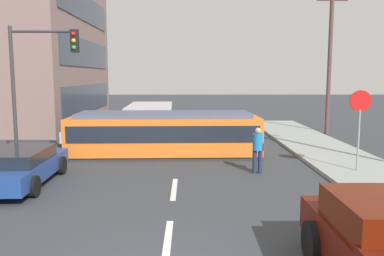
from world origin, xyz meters
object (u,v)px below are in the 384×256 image
at_px(streetcar_tram, 165,133).
at_px(stop_sign, 360,114).
at_px(traffic_light_mast, 38,70).
at_px(utility_pole_mid, 330,60).
at_px(city_bus, 150,118).
at_px(parked_sedan_mid, 21,166).
at_px(parked_sedan_far, 89,130).
at_px(pedestrian_crossing, 258,148).

distance_m(streetcar_tram, stop_sign, 7.99).
bearing_deg(traffic_light_mast, utility_pole_mid, 31.94).
bearing_deg(city_bus, parked_sedan_mid, -106.45).
distance_m(parked_sedan_mid, utility_pole_mid, 18.39).
distance_m(city_bus, parked_sedan_mid, 11.19).
xyz_separation_m(streetcar_tram, stop_sign, (7.11, -3.43, 1.19)).
distance_m(parked_sedan_mid, parked_sedan_far, 8.72).
height_order(streetcar_tram, stop_sign, stop_sign).
height_order(streetcar_tram, pedestrian_crossing, streetcar_tram).
xyz_separation_m(pedestrian_crossing, parked_sedan_mid, (-7.91, -1.52, -0.32)).
xyz_separation_m(streetcar_tram, utility_pole_mid, (9.52, 6.69, 3.46)).
bearing_deg(streetcar_tram, city_bus, 101.26).
relative_size(parked_sedan_mid, parked_sedan_far, 1.03).
bearing_deg(parked_sedan_far, streetcar_tram, -42.65).
bearing_deg(pedestrian_crossing, traffic_light_mast, 172.29).
bearing_deg(parked_sedan_mid, traffic_light_mast, 96.16).
distance_m(streetcar_tram, traffic_light_mast, 5.78).
bearing_deg(city_bus, parked_sedan_far, -147.35).
bearing_deg(traffic_light_mast, parked_sedan_far, 86.87).
height_order(pedestrian_crossing, stop_sign, stop_sign).
relative_size(city_bus, parked_sedan_far, 1.32).
bearing_deg(city_bus, traffic_light_mast, -113.08).
bearing_deg(utility_pole_mid, parked_sedan_mid, -140.45).
xyz_separation_m(parked_sedan_far, traffic_light_mast, (-0.33, -6.09, 3.10)).
bearing_deg(traffic_light_mast, city_bus, 66.92).
distance_m(pedestrian_crossing, parked_sedan_mid, 8.06).
distance_m(parked_sedan_far, stop_sign, 13.69).
bearing_deg(stop_sign, traffic_light_mast, 173.69).
bearing_deg(city_bus, stop_sign, -48.53).
height_order(stop_sign, traffic_light_mast, traffic_light_mast).
distance_m(parked_sedan_mid, traffic_light_mast, 4.07).
xyz_separation_m(pedestrian_crossing, stop_sign, (3.55, -0.19, 1.25)).
xyz_separation_m(city_bus, traffic_light_mast, (-3.45, -8.09, 2.66)).
bearing_deg(stop_sign, pedestrian_crossing, 176.94).
height_order(pedestrian_crossing, traffic_light_mast, traffic_light_mast).
bearing_deg(streetcar_tram, parked_sedan_far, 137.35).
relative_size(pedestrian_crossing, utility_pole_mid, 0.20).
distance_m(pedestrian_crossing, utility_pole_mid, 12.10).
relative_size(stop_sign, traffic_light_mast, 0.54).
distance_m(streetcar_tram, utility_pole_mid, 12.14).
relative_size(streetcar_tram, pedestrian_crossing, 5.00).
xyz_separation_m(parked_sedan_mid, traffic_light_mast, (-0.28, 2.63, 3.10)).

